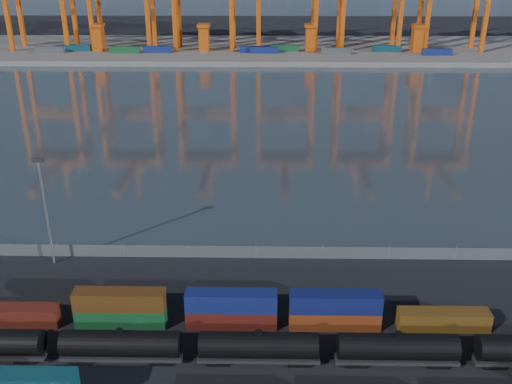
{
  "coord_description": "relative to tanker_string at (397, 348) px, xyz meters",
  "views": [
    {
      "loc": [
        1.34,
        -47.08,
        43.43
      ],
      "look_at": [
        0.0,
        30.0,
        10.0
      ],
      "focal_mm": 40.0,
      "sensor_mm": 36.0,
      "label": 1
    }
  ],
  "objects": [
    {
      "name": "harbor_water",
      "position": [
        -16.22,
        100.45,
        -2.12
      ],
      "size": [
        700.0,
        700.0,
        0.0
      ],
      "primitive_type": "plane",
      "color": "#28333A",
      "rests_on": "ground"
    },
    {
      "name": "far_quay",
      "position": [
        -16.22,
        205.45,
        -1.13
      ],
      "size": [
        700.0,
        70.0,
        2.0
      ],
      "primitive_type": "cube",
      "color": "#514F4C",
      "rests_on": "ground"
    },
    {
      "name": "container_row_north",
      "position": [
        -7.41,
        6.71,
        -0.31
      ],
      "size": [
        141.05,
        2.28,
        4.86
      ],
      "color": "navy",
      "rests_on": "ground"
    },
    {
      "name": "tanker_string",
      "position": [
        0.0,
        0.0,
        0.0
      ],
      "size": [
        137.8,
        2.96,
        4.24
      ],
      "color": "black",
      "rests_on": "ground"
    },
    {
      "name": "waterfront_fence",
      "position": [
        -16.22,
        23.45,
        -1.12
      ],
      "size": [
        160.12,
        0.12,
        2.2
      ],
      "color": "#595B5E",
      "rests_on": "ground"
    },
    {
      "name": "yard_light_mast",
      "position": [
        -46.22,
        21.45,
        7.17
      ],
      "size": [
        1.6,
        0.4,
        16.6
      ],
      "color": "slate",
      "rests_on": "ground"
    },
    {
      "name": "quay_containers",
      "position": [
        -27.22,
        190.91,
        1.17
      ],
      "size": [
        172.58,
        10.99,
        2.6
      ],
      "color": "navy",
      "rests_on": "far_quay"
    },
    {
      "name": "straddle_carriers",
      "position": [
        -18.72,
        195.45,
        5.69
      ],
      "size": [
        140.0,
        7.0,
        11.1
      ],
      "color": "#C64B0D",
      "rests_on": "far_quay"
    }
  ]
}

